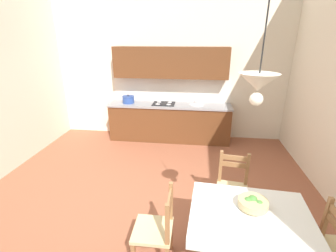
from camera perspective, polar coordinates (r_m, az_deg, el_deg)
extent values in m
cube|color=#99563D|center=(3.80, -5.51, -19.97)|extent=(6.11, 6.57, 0.10)
cube|color=silver|center=(5.90, 0.41, 16.93)|extent=(6.11, 0.12, 4.08)
cube|color=brown|center=(5.86, 0.40, 0.80)|extent=(2.87, 0.60, 0.86)
cube|color=gray|center=(5.72, 0.40, 5.02)|extent=(2.90, 0.63, 0.04)
cube|color=white|center=(5.94, 0.77, 8.54)|extent=(2.87, 0.01, 0.55)
cube|color=brown|center=(5.68, 0.60, 14.88)|extent=(2.64, 0.34, 0.70)
cube|color=black|center=(5.76, 0.07, -3.71)|extent=(2.83, 0.02, 0.09)
cylinder|color=silver|center=(5.68, 6.92, 4.93)|extent=(0.34, 0.34, 0.02)
cylinder|color=silver|center=(5.79, 6.99, 6.40)|extent=(0.02, 0.02, 0.22)
cube|color=black|center=(5.74, -1.01, 5.34)|extent=(0.52, 0.42, 0.01)
cylinder|color=silver|center=(5.66, -2.47, 5.23)|extent=(0.11, 0.11, 0.01)
cylinder|color=silver|center=(5.62, 0.16, 5.15)|extent=(0.11, 0.11, 0.01)
cylinder|color=silver|center=(5.85, -2.14, 5.75)|extent=(0.11, 0.11, 0.01)
cylinder|color=silver|center=(5.81, 0.40, 5.67)|extent=(0.11, 0.11, 0.01)
cylinder|color=#2D4C9E|center=(5.88, -9.43, 6.14)|extent=(0.28, 0.28, 0.15)
cylinder|color=#2D4C9E|center=(5.86, -9.48, 6.95)|extent=(0.29, 0.29, 0.02)
sphere|color=black|center=(5.86, -9.49, 7.19)|extent=(0.04, 0.04, 0.04)
cube|color=#56331C|center=(2.69, 19.02, -19.21)|extent=(1.18, 0.90, 0.02)
cube|color=#56331C|center=(3.16, 7.69, -19.98)|extent=(0.07, 0.07, 0.73)
cube|color=#56331C|center=(3.30, 26.64, -20.31)|extent=(0.07, 0.07, 0.73)
cube|color=white|center=(2.68, 19.05, -18.99)|extent=(1.24, 0.96, 0.00)
cube|color=white|center=(3.07, 17.86, -14.67)|extent=(1.19, 0.08, 0.12)
cube|color=white|center=(2.69, 5.51, -19.38)|extent=(0.06, 0.89, 0.12)
cube|color=white|center=(2.88, 31.39, -19.68)|extent=(0.06, 0.89, 0.12)
cube|color=#D1BC89|center=(3.50, 14.97, -14.69)|extent=(0.47, 0.47, 0.04)
cube|color=#996B42|center=(3.51, 17.71, -19.59)|extent=(0.05, 0.05, 0.41)
cube|color=#996B42|center=(3.49, 11.48, -19.15)|extent=(0.05, 0.05, 0.41)
cube|color=#996B42|center=(3.64, 17.93, -12.84)|extent=(0.05, 0.05, 0.93)
cube|color=#996B42|center=(3.63, 12.14, -12.39)|extent=(0.05, 0.05, 0.93)
cube|color=#996B42|center=(3.44, 15.62, -7.33)|extent=(0.32, 0.06, 0.07)
cube|color=#996B42|center=(3.49, 15.45, -8.86)|extent=(0.32, 0.06, 0.07)
cube|color=#996B42|center=(3.18, 32.66, -20.97)|extent=(0.05, 0.05, 0.93)
cube|color=#D1BC89|center=(2.85, -3.64, -23.48)|extent=(0.43, 0.43, 0.04)
cube|color=#996B42|center=(3.16, -6.45, -23.82)|extent=(0.04, 0.04, 0.41)
cube|color=#996B42|center=(2.68, -0.17, -25.94)|extent=(0.04, 0.04, 0.93)
cube|color=#996B42|center=(2.94, 0.68, -20.88)|extent=(0.04, 0.04, 0.93)
cube|color=#996B42|center=(2.56, 0.30, -17.17)|extent=(0.03, 0.32, 0.07)
cube|color=#996B42|center=(2.63, 0.29, -18.99)|extent=(0.03, 0.32, 0.07)
cylinder|color=tan|center=(2.74, 19.48, -17.70)|extent=(0.17, 0.17, 0.02)
cylinder|color=tan|center=(2.71, 19.60, -16.91)|extent=(0.30, 0.30, 0.07)
sphere|color=#4C8E3D|center=(2.70, 18.51, -16.63)|extent=(0.09, 0.09, 0.09)
sphere|color=#4C8E3D|center=(2.71, 20.89, -17.02)|extent=(0.08, 0.08, 0.08)
sphere|color=#4C8E3D|center=(2.73, 19.51, -16.28)|extent=(0.10, 0.10, 0.10)
cylinder|color=black|center=(2.05, 21.93, 18.67)|extent=(0.01, 0.01, 0.57)
cone|color=silver|center=(2.08, 20.74, 9.75)|extent=(0.32, 0.32, 0.14)
sphere|color=white|center=(2.11, 20.27, 6.02)|extent=(0.11, 0.11, 0.11)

